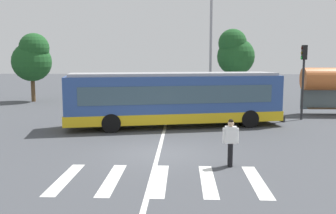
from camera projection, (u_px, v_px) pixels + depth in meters
ground_plane at (159, 153)px, 14.88m from camera, size 160.00×160.00×0.00m
city_transit_bus at (175, 99)px, 20.56m from camera, size 12.49×5.19×3.06m
pedestrian_crossing_street at (231, 140)px, 12.91m from camera, size 0.58×0.33×1.72m
parked_car_champagne at (96, 95)px, 31.52m from camera, size 1.96×4.54×1.35m
parked_car_teal at (128, 95)px, 30.99m from camera, size 1.89×4.51×1.35m
parked_car_charcoal at (159, 95)px, 31.46m from camera, size 1.97×4.55×1.35m
parked_car_blue at (191, 95)px, 30.74m from camera, size 2.04×4.58×1.35m
parked_car_white at (224, 95)px, 30.87m from camera, size 1.94×4.53×1.35m
parked_car_silver at (253, 95)px, 30.72m from camera, size 2.10×4.61×1.35m
traffic_light_far_corner at (303, 70)px, 22.70m from camera, size 0.33×0.32×4.69m
bus_stop_shelter at (332, 80)px, 24.75m from camera, size 4.03×1.54×3.25m
twin_arm_street_lamp at (211, 39)px, 26.58m from camera, size 4.83×0.32×8.51m
background_tree_left at (32, 58)px, 32.42m from camera, size 3.49×3.49×6.12m
background_tree_right at (235, 53)px, 34.96m from camera, size 3.62×3.62×6.70m
crosswalk_painted_stripes at (160, 180)px, 11.53m from camera, size 6.56×3.13×0.01m
lane_center_line at (161, 142)px, 16.86m from camera, size 0.16×24.00×0.01m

